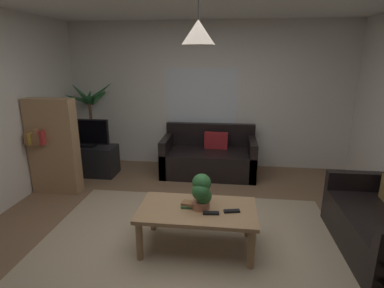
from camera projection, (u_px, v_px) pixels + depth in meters
The scene contains 16 objects.
floor at pixel (189, 246), 3.31m from camera, with size 5.00×5.22×0.02m, color brown.
rug at pixel (186, 256), 3.11m from camera, with size 3.25×2.87×0.01m, color tan.
wall_back at pixel (208, 96), 5.47m from camera, with size 5.12×0.06×2.55m, color silver.
window_pane at pixel (201, 97), 5.46m from camera, with size 1.27×0.01×1.01m, color white.
couch_under_window at pixel (209, 158), 5.27m from camera, with size 1.57×0.81×0.82m.
coffee_table at pixel (197, 214), 3.17m from camera, with size 1.21×0.67×0.45m.
book_on_table_0 at pixel (189, 205), 3.19m from camera, with size 0.16×0.11×0.03m, color #387247.
book_on_table_1 at pixel (188, 203), 3.18m from camera, with size 0.14×0.10×0.03m, color #99663F.
remote_on_table_0 at pixel (211, 213), 3.04m from camera, with size 0.05×0.16×0.02m, color black.
remote_on_table_1 at pixel (232, 211), 3.08m from camera, with size 0.05×0.16×0.02m, color black.
potted_plant_on_table at pixel (202, 191), 3.11m from camera, with size 0.20×0.24×0.36m.
tv_stand at pixel (90, 160), 5.24m from camera, with size 0.90×0.44×0.50m, color black.
tv at pixel (87, 133), 5.08m from camera, with size 0.75×0.16×0.47m.
potted_palm_corner at pixel (92, 126), 5.59m from camera, with size 0.86×0.79×1.56m.
bookshelf_corner at pixel (53, 146), 4.44m from camera, with size 0.70×0.31×1.40m.
pendant_lamp at pixel (198, 32), 2.68m from camera, with size 0.30×0.30×0.50m.
Camera 1 is at (0.38, -2.85, 1.96)m, focal length 28.67 mm.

